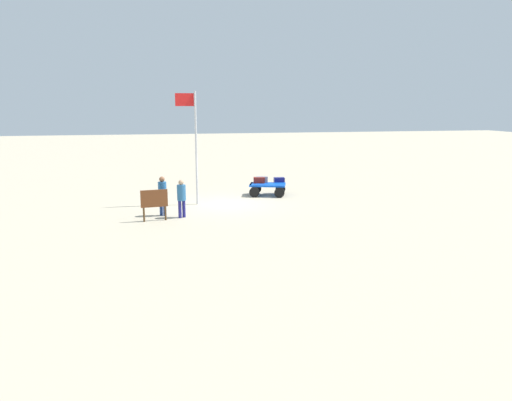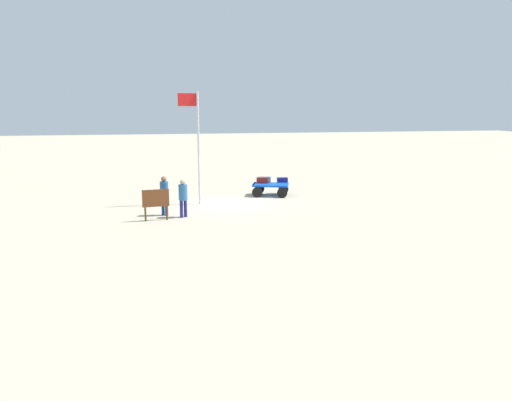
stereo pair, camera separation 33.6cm
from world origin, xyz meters
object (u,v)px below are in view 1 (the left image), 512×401
worker_lead (181,195)px  signboard (154,201)px  suitcase_grey (262,179)px  suitcase_tan (279,180)px  worker_trailing (162,193)px  flagpole (194,138)px  suitcase_olive (259,180)px  luggage_cart (267,187)px

worker_lead → signboard: bearing=18.9°
suitcase_grey → suitcase_tan: 0.94m
worker_trailing → flagpole: (-1.59, -2.18, 2.19)m
signboard → suitcase_grey: bearing=-137.7°
suitcase_olive → worker_trailing: 6.62m
luggage_cart → worker_lead: size_ratio=1.30×
suitcase_olive → flagpole: bearing=27.8°
suitcase_tan → suitcase_grey: bearing=-6.2°
suitcase_olive → signboard: bearing=42.1°
flagpole → signboard: (1.95, 3.12, -2.35)m
worker_trailing → flagpole: flagpole is taller
suitcase_tan → worker_trailing: worker_trailing is taller
luggage_cart → flagpole: size_ratio=0.40×
suitcase_olive → worker_lead: 6.41m
flagpole → luggage_cart: bearing=-158.8°
luggage_cart → suitcase_grey: bearing=-74.2°
suitcase_grey → suitcase_tan: size_ratio=1.12×
worker_trailing → signboard: (0.36, 0.94, -0.16)m
signboard → flagpole: bearing=-122.0°
suitcase_tan → suitcase_olive: 1.14m
suitcase_grey → suitcase_olive: suitcase_grey is taller
signboard → suitcase_olive: bearing=-137.9°
suitcase_tan → worker_trailing: size_ratio=0.35×
luggage_cart → worker_trailing: size_ratio=1.24×
luggage_cart → suitcase_olive: 0.61m
worker_lead → worker_trailing: bearing=-34.9°
suitcase_tan → flagpole: bearing=23.0°
luggage_cart → flagpole: (3.97, 1.54, 2.75)m
suitcase_tan → worker_lead: worker_lead is taller
luggage_cart → worker_trailing: 6.72m
suitcase_tan → worker_trailing: bearing=33.5°
suitcase_olive → luggage_cart: bearing=134.8°
worker_trailing → suitcase_tan: bearing=-146.5°
worker_lead → signboard: 1.21m
suitcase_grey → worker_trailing: 6.91m
suitcase_grey → suitcase_tan: (-0.94, 0.10, -0.04)m
suitcase_tan → flagpole: size_ratio=0.11×
signboard → worker_trailing: bearing=-111.0°
worker_lead → worker_trailing: (0.79, -0.55, 0.05)m
worker_lead → flagpole: flagpole is taller
luggage_cart → signboard: 7.55m
worker_lead → flagpole: (-0.80, -2.73, 2.25)m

